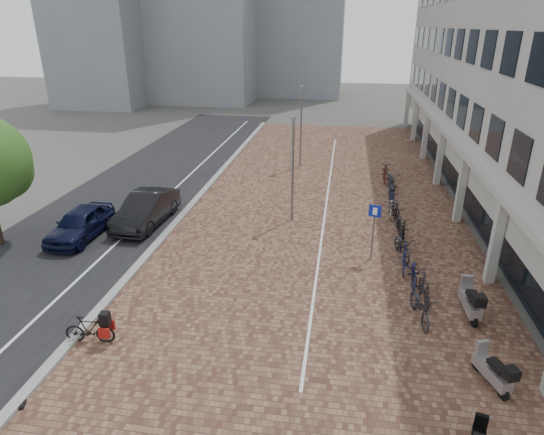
{
  "coord_description": "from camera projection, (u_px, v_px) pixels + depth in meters",
  "views": [
    {
      "loc": [
        2.94,
        -12.7,
        9.22
      ],
      "look_at": [
        0.0,
        6.0,
        1.3
      ],
      "focal_mm": 30.57,
      "sensor_mm": 36.0,
      "label": 1
    }
  ],
  "objects": [
    {
      "name": "lamp_near",
      "position": [
        293.0,
        171.0,
        22.56
      ],
      "size": [
        0.12,
        0.12,
        5.2
      ],
      "primitive_type": "cylinder",
      "color": "slate",
      "rests_on": "ground"
    },
    {
      "name": "scooter_front",
      "position": [
        471.0,
        300.0,
        15.61
      ],
      "size": [
        0.64,
        1.83,
        1.24
      ],
      "primitive_type": null,
      "rotation": [
        0.0,
        0.0,
        0.04
      ],
      "color": "#A1A1A6",
      "rests_on": "ground"
    },
    {
      "name": "bike_row",
      "position": [
        398.0,
        216.0,
        22.77
      ],
      "size": [
        1.29,
        18.14,
        1.05
      ],
      "color": "black",
      "rests_on": "ground"
    },
    {
      "name": "car_navy",
      "position": [
        80.0,
        223.0,
        21.38
      ],
      "size": [
        1.73,
        4.21,
        1.43
      ],
      "primitive_type": "imported",
      "rotation": [
        0.0,
        0.0,
        -0.01
      ],
      "color": "black",
      "rests_on": "ground"
    },
    {
      "name": "car_dark",
      "position": [
        146.0,
        209.0,
        22.84
      ],
      "size": [
        1.92,
        4.86,
        1.58
      ],
      "primitive_type": "imported",
      "rotation": [
        0.0,
        0.0,
        -0.05
      ],
      "color": "black",
      "rests_on": "ground"
    },
    {
      "name": "scooter_back",
      "position": [
        492.0,
        369.0,
        12.6
      ],
      "size": [
        1.02,
        1.66,
        1.09
      ],
      "primitive_type": null,
      "rotation": [
        0.0,
        0.0,
        0.36
      ],
      "color": "#98999D",
      "rests_on": "ground"
    },
    {
      "name": "shoes",
      "position": [
        19.0,
        406.0,
        12.02
      ],
      "size": [
        0.49,
        0.45,
        0.1
      ],
      "primitive_type": null,
      "rotation": [
        0.0,
        0.0,
        0.34
      ],
      "color": "black",
      "rests_on": "ground"
    },
    {
      "name": "ground",
      "position": [
        244.0,
        321.0,
        15.56
      ],
      "size": [
        140.0,
        140.0,
        0.0
      ],
      "primitive_type": "plane",
      "color": "#474442",
      "rests_on": "ground"
    },
    {
      "name": "lane_line",
      "position": [
        171.0,
        192.0,
        27.49
      ],
      "size": [
        0.12,
        44.0,
        0.0
      ],
      "primitive_type": "cube",
      "color": "white",
      "rests_on": "street_asphalt"
    },
    {
      "name": "hero_bike",
      "position": [
        89.0,
        329.0,
        14.33
      ],
      "size": [
        1.62,
        0.6,
        1.12
      ],
      "rotation": [
        0.0,
        0.0,
        1.67
      ],
      "color": "black",
      "rests_on": "ground"
    },
    {
      "name": "office_building",
      "position": [
        537.0,
        40.0,
        25.02
      ],
      "size": [
        8.4,
        40.0,
        15.0
      ],
      "color": "#ACACA7",
      "rests_on": "ground"
    },
    {
      "name": "street_asphalt",
      "position": [
        140.0,
        190.0,
        27.78
      ],
      "size": [
        8.0,
        50.0,
        0.03
      ],
      "primitive_type": "cube",
      "color": "black",
      "rests_on": "ground"
    },
    {
      "name": "parking_sign",
      "position": [
        374.0,
        223.0,
        19.04
      ],
      "size": [
        0.5,
        0.2,
        2.46
      ],
      "rotation": [
        0.0,
        0.0,
        -0.32
      ],
      "color": "slate",
      "rests_on": "ground"
    },
    {
      "name": "curb",
      "position": [
        202.0,
        193.0,
        27.2
      ],
      "size": [
        0.35,
        42.0,
        0.14
      ],
      "primitive_type": "cube",
      "color": "gray",
      "rests_on": "ground"
    },
    {
      "name": "parking_line",
      "position": [
        327.0,
        200.0,
        26.16
      ],
      "size": [
        0.1,
        30.0,
        0.0
      ],
      "primitive_type": "cube",
      "color": "white",
      "rests_on": "plaza_brick"
    },
    {
      "name": "lamp_far",
      "position": [
        301.0,
        128.0,
        31.42
      ],
      "size": [
        0.12,
        0.12,
        5.45
      ],
      "primitive_type": "cylinder",
      "color": "slate",
      "rests_on": "ground"
    },
    {
      "name": "plaza_brick",
      "position": [
        323.0,
        200.0,
        26.2
      ],
      "size": [
        14.5,
        42.0,
        0.04
      ],
      "primitive_type": "cube",
      "color": "brown",
      "rests_on": "ground"
    }
  ]
}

